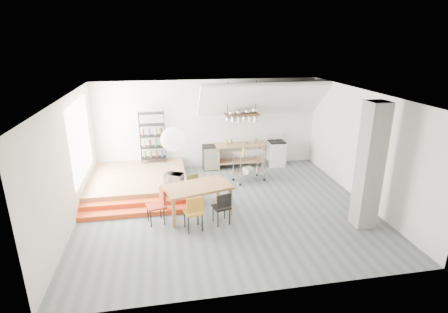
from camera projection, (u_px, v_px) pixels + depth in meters
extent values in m
plane|color=#576064|center=(226.00, 208.00, 9.89)|extent=(8.00, 8.00, 0.00)
cube|color=silver|center=(208.00, 124.00, 12.63)|extent=(8.00, 0.04, 3.20)
cube|color=silver|center=(68.00, 164.00, 8.70)|extent=(0.04, 7.00, 3.20)
cube|color=silver|center=(362.00, 147.00, 10.04)|extent=(0.04, 7.00, 3.20)
cube|color=white|center=(226.00, 95.00, 8.85)|extent=(8.00, 7.00, 0.02)
cube|color=white|center=(262.00, 100.00, 12.07)|extent=(4.40, 1.44, 1.32)
cube|color=white|center=(81.00, 140.00, 10.04)|extent=(0.02, 2.50, 2.20)
cube|color=#956B4A|center=(139.00, 181.00, 11.27)|extent=(3.00, 3.00, 0.40)
cube|color=#D44518|center=(135.00, 213.00, 9.49)|extent=(3.00, 0.35, 0.13)
cube|color=#D44518|center=(136.00, 205.00, 9.80)|extent=(3.00, 0.35, 0.27)
cube|color=gray|center=(370.00, 166.00, 8.53)|extent=(0.50, 0.50, 3.20)
cube|color=#956B4A|center=(240.00, 145.00, 12.72)|extent=(1.80, 0.60, 0.06)
cube|color=#956B4A|center=(240.00, 161.00, 12.93)|extent=(1.70, 0.55, 0.04)
cube|color=#956B4A|center=(260.00, 153.00, 13.21)|extent=(0.06, 0.06, 0.86)
cube|color=#956B4A|center=(217.00, 156.00, 12.94)|extent=(0.06, 0.06, 0.86)
cube|color=#956B4A|center=(263.00, 157.00, 12.80)|extent=(0.06, 0.06, 0.86)
cube|color=#956B4A|center=(219.00, 160.00, 12.53)|extent=(0.06, 0.06, 0.86)
cube|color=white|center=(276.00, 154.00, 13.10)|extent=(0.60, 0.60, 0.90)
cube|color=black|center=(277.00, 142.00, 12.94)|extent=(0.58, 0.58, 0.03)
cube|color=white|center=(274.00, 136.00, 13.16)|extent=(0.60, 0.05, 0.25)
cylinder|color=black|center=(279.00, 140.00, 13.09)|extent=(0.18, 0.18, 0.02)
cylinder|color=black|center=(272.00, 140.00, 13.04)|extent=(0.18, 0.18, 0.02)
cylinder|color=black|center=(282.00, 142.00, 12.83)|extent=(0.18, 0.18, 0.02)
cylinder|color=black|center=(274.00, 142.00, 12.78)|extent=(0.18, 0.18, 0.02)
cube|color=#442C1B|center=(242.00, 114.00, 12.16)|extent=(1.20, 0.50, 0.05)
cylinder|color=black|center=(228.00, 98.00, 11.89)|extent=(0.02, 0.02, 1.15)
cylinder|color=black|center=(256.00, 97.00, 12.06)|extent=(0.02, 0.02, 1.15)
cylinder|color=silver|center=(228.00, 119.00, 12.07)|extent=(0.16, 0.16, 0.12)
cylinder|color=silver|center=(233.00, 119.00, 12.11)|extent=(0.20, 0.20, 0.16)
cylinder|color=silver|center=(239.00, 120.00, 12.15)|extent=(0.16, 0.16, 0.20)
cylinder|color=silver|center=(245.00, 118.00, 12.17)|extent=(0.20, 0.20, 0.12)
cylinder|color=silver|center=(250.00, 119.00, 12.21)|extent=(0.16, 0.16, 0.16)
cylinder|color=silver|center=(256.00, 119.00, 12.25)|extent=(0.20, 0.20, 0.20)
cylinder|color=black|center=(165.00, 135.00, 12.35)|extent=(0.02, 0.02, 1.80)
cylinder|color=black|center=(140.00, 136.00, 12.21)|extent=(0.02, 0.02, 1.80)
cylinder|color=black|center=(165.00, 138.00, 12.02)|extent=(0.02, 0.02, 1.80)
cylinder|color=black|center=(140.00, 139.00, 11.88)|extent=(0.02, 0.02, 1.80)
cube|color=black|center=(154.00, 158.00, 12.36)|extent=(0.88, 0.38, 0.02)
cube|color=black|center=(153.00, 147.00, 12.23)|extent=(0.88, 0.38, 0.02)
cube|color=black|center=(153.00, 136.00, 12.10)|extent=(0.88, 0.38, 0.02)
cube|color=black|center=(152.00, 125.00, 11.97)|extent=(0.88, 0.38, 0.02)
cube|color=black|center=(151.00, 113.00, 11.84)|extent=(0.88, 0.38, 0.03)
cylinder|color=#317A41|center=(154.00, 154.00, 12.31)|extent=(0.07, 0.07, 0.24)
cylinder|color=#866216|center=(153.00, 143.00, 12.18)|extent=(0.07, 0.07, 0.24)
cylinder|color=maroon|center=(152.00, 132.00, 12.05)|extent=(0.07, 0.07, 0.24)
cube|color=#956B4A|center=(174.00, 183.00, 10.17)|extent=(0.60, 0.40, 0.03)
cylinder|color=black|center=(183.00, 183.00, 10.41)|extent=(0.02, 0.02, 0.13)
cylinder|color=black|center=(165.00, 184.00, 10.31)|extent=(0.02, 0.02, 0.13)
cylinder|color=black|center=(184.00, 188.00, 10.09)|extent=(0.02, 0.02, 0.13)
cylinder|color=black|center=(165.00, 189.00, 10.00)|extent=(0.02, 0.02, 0.13)
sphere|color=white|center=(173.00, 139.00, 8.61)|extent=(0.60, 0.60, 0.60)
cube|color=brown|center=(197.00, 187.00, 9.31)|extent=(1.95, 1.40, 0.07)
cube|color=brown|center=(218.00, 190.00, 10.11)|extent=(0.09, 0.09, 0.77)
cube|color=brown|center=(165.00, 200.00, 9.48)|extent=(0.09, 0.09, 0.77)
cube|color=brown|center=(230.00, 202.00, 9.40)|extent=(0.09, 0.09, 0.77)
cube|color=brown|center=(174.00, 214.00, 8.77)|extent=(0.09, 0.09, 0.77)
cube|color=#C18821|center=(193.00, 212.00, 8.64)|extent=(0.52, 0.52, 0.04)
cube|color=#C18821|center=(195.00, 205.00, 8.38)|extent=(0.42, 0.13, 0.38)
cylinder|color=black|center=(189.00, 225.00, 8.50)|extent=(0.03, 0.03, 0.48)
cylinder|color=black|center=(202.00, 223.00, 8.63)|extent=(0.03, 0.03, 0.48)
cylinder|color=black|center=(185.00, 219.00, 8.81)|extent=(0.03, 0.03, 0.48)
cylinder|color=black|center=(198.00, 216.00, 8.94)|extent=(0.03, 0.03, 0.48)
cube|color=black|center=(221.00, 207.00, 8.96)|extent=(0.49, 0.49, 0.04)
cube|color=black|center=(224.00, 201.00, 8.72)|extent=(0.39, 0.13, 0.36)
cylinder|color=black|center=(218.00, 219.00, 8.83)|extent=(0.03, 0.03, 0.45)
cylinder|color=black|center=(230.00, 217.00, 8.96)|extent=(0.03, 0.03, 0.45)
cylinder|color=black|center=(213.00, 214.00, 9.11)|extent=(0.03, 0.03, 0.45)
cylinder|color=black|center=(224.00, 211.00, 9.24)|extent=(0.03, 0.03, 0.45)
cube|color=brown|center=(196.00, 189.00, 10.13)|extent=(0.50, 0.50, 0.04)
cube|color=brown|center=(192.00, 180.00, 10.18)|extent=(0.34, 0.19, 0.33)
cylinder|color=black|center=(198.00, 193.00, 10.40)|extent=(0.03, 0.03, 0.41)
cylinder|color=black|center=(189.00, 195.00, 10.23)|extent=(0.03, 0.03, 0.41)
cylinder|color=black|center=(203.00, 196.00, 10.17)|extent=(0.03, 0.03, 0.41)
cylinder|color=black|center=(194.00, 199.00, 10.00)|extent=(0.03, 0.03, 0.41)
cube|color=#AB3118|center=(155.00, 206.00, 8.95)|extent=(0.52, 0.52, 0.04)
cube|color=#AB3118|center=(162.00, 195.00, 8.94)|extent=(0.14, 0.41, 0.37)
cylinder|color=black|center=(164.00, 216.00, 8.95)|extent=(0.03, 0.03, 0.47)
cylinder|color=black|center=(161.00, 211.00, 9.24)|extent=(0.03, 0.03, 0.47)
cylinder|color=black|center=(151.00, 219.00, 8.81)|extent=(0.03, 0.03, 0.47)
cylinder|color=black|center=(148.00, 213.00, 9.11)|extent=(0.03, 0.03, 0.47)
cube|color=silver|center=(249.00, 153.00, 11.46)|extent=(1.11, 0.81, 0.04)
cube|color=silver|center=(249.00, 172.00, 11.67)|extent=(1.11, 0.81, 0.03)
cylinder|color=silver|center=(257.00, 163.00, 12.02)|extent=(0.03, 0.03, 0.96)
sphere|color=black|center=(257.00, 175.00, 12.17)|extent=(0.09, 0.09, 0.09)
cylinder|color=silver|center=(233.00, 167.00, 11.63)|extent=(0.03, 0.03, 0.96)
sphere|color=black|center=(233.00, 179.00, 11.78)|extent=(0.09, 0.09, 0.09)
cylinder|color=silver|center=(265.00, 167.00, 11.61)|extent=(0.03, 0.03, 0.96)
sphere|color=black|center=(264.00, 180.00, 11.75)|extent=(0.09, 0.09, 0.09)
cylinder|color=silver|center=(240.00, 172.00, 11.22)|extent=(0.03, 0.03, 0.96)
sphere|color=black|center=(240.00, 185.00, 11.36)|extent=(0.09, 0.09, 0.09)
cube|color=black|center=(210.00, 157.00, 12.73)|extent=(0.52, 0.52, 0.88)
imported|color=beige|center=(174.00, 178.00, 10.12)|extent=(0.62, 0.53, 0.29)
imported|color=silver|center=(247.00, 143.00, 12.70)|extent=(0.23, 0.23, 0.05)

